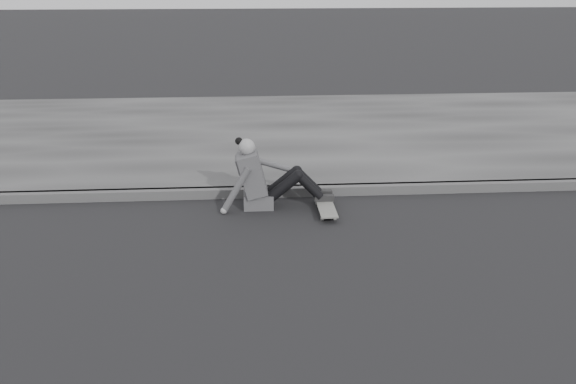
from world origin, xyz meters
name	(u,v)px	position (x,y,z in m)	size (l,w,h in m)	color
ground	(266,293)	(0.00, 0.00, 0.00)	(80.00, 80.00, 0.00)	black
curb	(258,192)	(0.00, 2.58, 0.06)	(24.00, 0.16, 0.12)	#4A4A4A
sidewalk	(253,133)	(0.00, 5.60, 0.06)	(24.00, 6.00, 0.12)	#3D3D3D
skateboard	(326,207)	(0.80, 1.96, 0.07)	(0.20, 0.78, 0.09)	#A3A39E
seated_woman	(263,179)	(0.06, 2.21, 0.36)	(1.38, 0.46, 0.88)	#4B4B4D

